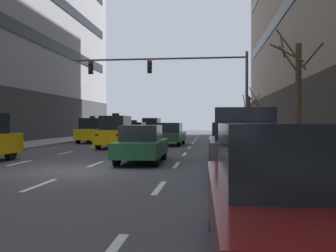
{
  "coord_description": "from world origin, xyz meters",
  "views": [
    {
      "loc": [
        4.67,
        -12.47,
        1.76
      ],
      "look_at": [
        0.44,
        24.61,
        1.31
      ],
      "focal_mm": 38.39,
      "sensor_mm": 36.0,
      "label": 1
    }
  ],
  "objects": [
    {
      "name": "ground_plane",
      "position": [
        0.0,
        0.0,
        0.0
      ],
      "size": [
        120.0,
        120.0,
        0.0
      ],
      "primitive_type": "plane",
      "color": "#424247"
    },
    {
      "name": "sidewalk_right",
      "position": [
        8.69,
        0.0,
        0.07
      ],
      "size": [
        3.95,
        80.0,
        0.14
      ],
      "primitive_type": "cube",
      "color": "gray",
      "rests_on": "ground"
    },
    {
      "name": "lane_stripe_l1_s4",
      "position": [
        -3.36,
        2.0,
        0.0
      ],
      "size": [
        0.16,
        2.0,
        0.01
      ],
      "primitive_type": "cube",
      "color": "silver",
      "rests_on": "ground"
    },
    {
      "name": "lane_stripe_l1_s5",
      "position": [
        -3.36,
        7.0,
        0.0
      ],
      "size": [
        0.16,
        2.0,
        0.01
      ],
      "primitive_type": "cube",
      "color": "silver",
      "rests_on": "ground"
    },
    {
      "name": "lane_stripe_l1_s6",
      "position": [
        -3.36,
        12.0,
        0.0
      ],
      "size": [
        0.16,
        2.0,
        0.01
      ],
      "primitive_type": "cube",
      "color": "silver",
      "rests_on": "ground"
    },
    {
      "name": "lane_stripe_l1_s7",
      "position": [
        -3.36,
        17.0,
        0.0
      ],
      "size": [
        0.16,
        2.0,
        0.01
      ],
      "primitive_type": "cube",
      "color": "silver",
      "rests_on": "ground"
    },
    {
      "name": "lane_stripe_l1_s8",
      "position": [
        -3.36,
        22.0,
        0.0
      ],
      "size": [
        0.16,
        2.0,
        0.01
      ],
      "primitive_type": "cube",
      "color": "silver",
      "rests_on": "ground"
    },
    {
      "name": "lane_stripe_l1_s9",
      "position": [
        -3.36,
        27.0,
        0.0
      ],
      "size": [
        0.16,
        2.0,
        0.01
      ],
      "primitive_type": "cube",
      "color": "silver",
      "rests_on": "ground"
    },
    {
      "name": "lane_stripe_l1_s10",
      "position": [
        -3.36,
        32.0,
        0.0
      ],
      "size": [
        0.16,
        2.0,
        0.01
      ],
      "primitive_type": "cube",
      "color": "silver",
      "rests_on": "ground"
    },
    {
      "name": "lane_stripe_l2_s3",
      "position": [
        0.0,
        -3.0,
        0.0
      ],
      "size": [
        0.16,
        2.0,
        0.01
      ],
      "primitive_type": "cube",
      "color": "silver",
      "rests_on": "ground"
    },
    {
      "name": "lane_stripe_l2_s4",
      "position": [
        0.0,
        2.0,
        0.0
      ],
      "size": [
        0.16,
        2.0,
        0.01
      ],
      "primitive_type": "cube",
      "color": "silver",
      "rests_on": "ground"
    },
    {
      "name": "lane_stripe_l2_s5",
      "position": [
        0.0,
        7.0,
        0.0
      ],
      "size": [
        0.16,
        2.0,
        0.01
      ],
      "primitive_type": "cube",
      "color": "silver",
      "rests_on": "ground"
    },
    {
      "name": "lane_stripe_l2_s6",
      "position": [
        0.0,
        12.0,
        0.0
      ],
      "size": [
        0.16,
        2.0,
        0.01
      ],
      "primitive_type": "cube",
      "color": "silver",
      "rests_on": "ground"
    },
    {
      "name": "lane_stripe_l2_s7",
      "position": [
        0.0,
        17.0,
        0.0
      ],
      "size": [
        0.16,
        2.0,
        0.01
      ],
      "primitive_type": "cube",
      "color": "silver",
      "rests_on": "ground"
    },
    {
      "name": "lane_stripe_l2_s8",
      "position": [
        0.0,
        22.0,
        0.0
      ],
      "size": [
        0.16,
        2.0,
        0.01
      ],
      "primitive_type": "cube",
      "color": "silver",
      "rests_on": "ground"
    },
    {
      "name": "lane_stripe_l2_s9",
      "position": [
        0.0,
        27.0,
        0.0
      ],
      "size": [
        0.16,
        2.0,
        0.01
      ],
      "primitive_type": "cube",
      "color": "silver",
      "rests_on": "ground"
    },
    {
      "name": "lane_stripe_l2_s10",
      "position": [
        0.0,
        32.0,
        0.0
      ],
      "size": [
        0.16,
        2.0,
        0.01
      ],
      "primitive_type": "cube",
      "color": "silver",
      "rests_on": "ground"
    },
    {
      "name": "lane_stripe_l3_s3",
      "position": [
        3.36,
        -3.0,
        0.0
      ],
      "size": [
        0.16,
        2.0,
        0.01
      ],
      "primitive_type": "cube",
      "color": "silver",
      "rests_on": "ground"
    },
    {
      "name": "lane_stripe_l3_s4",
      "position": [
        3.36,
        2.0,
        0.0
      ],
      "size": [
        0.16,
        2.0,
        0.01
      ],
      "primitive_type": "cube",
      "color": "silver",
      "rests_on": "ground"
    },
    {
      "name": "lane_stripe_l3_s5",
      "position": [
        3.36,
        7.0,
        0.0
      ],
      "size": [
        0.16,
        2.0,
        0.01
      ],
      "primitive_type": "cube",
      "color": "silver",
      "rests_on": "ground"
    },
    {
      "name": "lane_stripe_l3_s6",
      "position": [
        3.36,
        12.0,
        0.0
      ],
      "size": [
        0.16,
        2.0,
        0.01
      ],
      "primitive_type": "cube",
      "color": "silver",
      "rests_on": "ground"
    },
    {
      "name": "lane_stripe_l3_s7",
      "position": [
        3.36,
        17.0,
        0.0
      ],
      "size": [
        0.16,
        2.0,
        0.01
      ],
      "primitive_type": "cube",
      "color": "silver",
      "rests_on": "ground"
    },
    {
      "name": "lane_stripe_l3_s8",
      "position": [
        3.36,
        22.0,
        0.0
      ],
      "size": [
        0.16,
        2.0,
        0.01
      ],
      "primitive_type": "cube",
      "color": "silver",
      "rests_on": "ground"
    },
    {
      "name": "lane_stripe_l3_s9",
      "position": [
        3.36,
        27.0,
        0.0
      ],
      "size": [
        0.16,
        2.0,
        0.01
      ],
      "primitive_type": "cube",
      "color": "silver",
      "rests_on": "ground"
    },
    {
      "name": "lane_stripe_l3_s10",
      "position": [
        3.36,
        32.0,
        0.0
      ],
      "size": [
        0.16,
        2.0,
        0.01
      ],
      "primitive_type": "cube",
      "color": "silver",
      "rests_on": "ground"
    },
    {
      "name": "taxi_driving_0",
      "position": [
        -1.68,
        17.78,
        0.84
      ],
      "size": [
        1.96,
        4.58,
        1.9
      ],
      "color": "black",
      "rests_on": "ground"
    },
    {
      "name": "car_driving_1",
      "position": [
        1.81,
        2.67,
        0.8
      ],
      "size": [
        1.84,
        4.32,
        1.62
      ],
      "color": "black",
      "rests_on": "ground"
    },
    {
      "name": "car_driving_2",
      "position": [
        1.8,
        14.23,
        0.83
      ],
      "size": [
        2.07,
        4.56,
        1.68
      ],
      "color": "black",
      "rests_on": "ground"
    },
    {
      "name": "taxi_driving_3",
      "position": [
        -5.02,
        16.64,
        1.03
      ],
      "size": [
        1.88,
        4.3,
        2.24
      ],
      "color": "black",
      "rests_on": "ground"
    },
    {
      "name": "taxi_driving_4",
      "position": [
        -1.54,
        11.02,
        1.07
      ],
      "size": [
        1.94,
        4.47,
        2.33
      ],
      "color": "black",
      "rests_on": "ground"
    },
    {
      "name": "car_driving_6",
      "position": [
        -1.56,
        26.32,
        1.07
      ],
      "size": [
        1.92,
        4.47,
        2.15
      ],
      "color": "black",
      "rests_on": "ground"
    },
    {
      "name": "car_parked_0",
      "position": [
        5.66,
        -8.12,
        0.86
      ],
      "size": [
        2.03,
        4.68,
        1.74
      ],
      "color": "black",
      "rests_on": "ground"
    },
    {
      "name": "car_parked_1",
      "position": [
        5.66,
        -1.49,
        1.07
      ],
      "size": [
        1.95,
        4.48,
        2.15
      ],
      "color": "black",
      "rests_on": "ground"
    },
    {
      "name": "car_parked_2",
      "position": [
        5.66,
        4.35,
        0.85
      ],
      "size": [
        1.99,
        4.63,
        1.73
      ],
      "color": "black",
      "rests_on": "ground"
    },
    {
      "name": "traffic_signal_0",
      "position": [
        2.86,
        11.24,
        4.74
      ],
      "size": [
        11.7,
        0.35,
        6.18
      ],
      "color": "#4C4C51",
      "rests_on": "sidewalk_right"
    },
    {
      "name": "street_tree_0",
      "position": [
        8.31,
        20.68,
        2.27
      ],
      "size": [
        1.51,
        1.9,
        4.69
      ],
      "color": "#4C3823",
      "rests_on": "sidewalk_right"
    },
    {
      "name": "street_tree_1",
      "position": [
        8.25,
        2.64,
        2.82
      ],
      "size": [
        2.01,
        2.0,
        5.39
      ],
      "color": "#4C3823",
      "rests_on": "sidewalk_right"
    }
  ]
}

